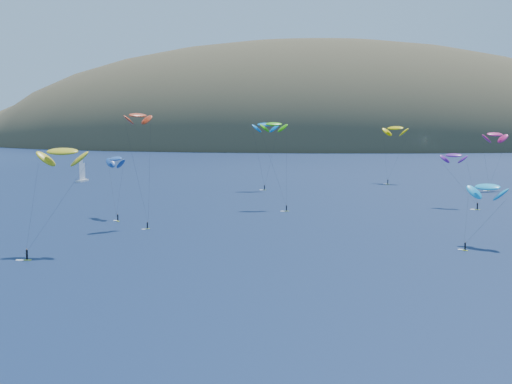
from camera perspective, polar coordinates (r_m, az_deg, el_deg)
The scene contains 12 objects.
ground at distance 84.31m, azimuth -10.97°, elevation -11.93°, with size 2800.00×2800.00×0.00m, color black.
island at distance 640.79m, azimuth 6.16°, elevation 2.84°, with size 730.00×300.00×210.00m.
sailboat at distance 288.24m, azimuth -13.73°, elevation 0.99°, with size 8.78×7.54×10.71m.
kitesurfer_2 at distance 140.26m, azimuth -15.24°, elevation 3.13°, with size 9.51×11.96×21.78m.
kitesurfer_3 at distance 200.87m, azimuth 1.43°, elevation 5.43°, with size 8.62×11.12×25.59m.
kitesurfer_4 at distance 249.99m, azimuth 0.76°, elevation 5.41°, with size 9.46×5.63×25.25m.
kitesurfer_5 at distance 149.58m, azimuth 18.03°, elevation 0.38°, with size 10.37×11.34×14.13m.
kitesurfer_6 at distance 210.64m, azimuth 15.55°, elevation 2.83°, with size 10.25×10.71×16.72m.
kitesurfer_8 at distance 262.06m, azimuth 18.57°, elevation 4.38°, with size 10.82×8.16×22.12m.
kitesurfer_9 at distance 169.56m, azimuth -9.44°, elevation 6.05°, with size 7.31×9.60×27.98m.
kitesurfer_10 at distance 186.22m, azimuth -11.17°, elevation 2.62°, with size 7.92×13.14×17.07m.
kitesurfer_11 at distance 281.28m, azimuth 11.09°, elevation 5.03°, with size 11.05×13.15×23.88m.
Camera 1 is at (21.95, -77.13, 26.02)m, focal length 50.00 mm.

